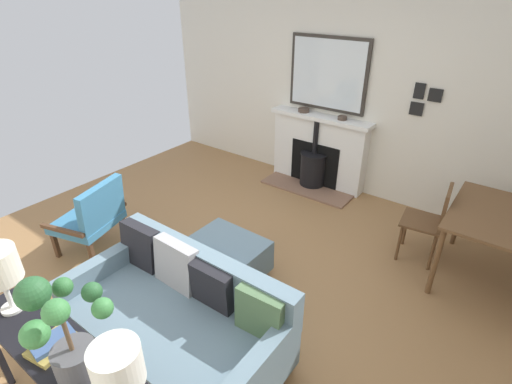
{
  "coord_description": "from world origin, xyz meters",
  "views": [
    {
      "loc": [
        2.25,
        2.04,
        2.59
      ],
      "look_at": [
        -0.37,
        0.09,
        0.81
      ],
      "focal_mm": 27.14,
      "sensor_mm": 36.0,
      "label": 1
    }
  ],
  "objects_px": {
    "ottoman": "(224,258)",
    "potted_plant": "(63,331)",
    "book_stack": "(53,343)",
    "mantel_bowl_far": "(342,118)",
    "armchair_accent": "(93,215)",
    "dining_table": "(503,225)",
    "fireplace": "(317,155)",
    "mantel_bowl_near": "(304,110)",
    "sofa": "(178,316)",
    "dining_chair_near_fireplace": "(432,218)",
    "table_lamp_far_end": "(118,368)",
    "console_table": "(68,367)"
  },
  "relations": [
    {
      "from": "armchair_accent",
      "to": "dining_table",
      "type": "relative_size",
      "value": 0.77
    },
    {
      "from": "console_table",
      "to": "ottoman",
      "type": "bearing_deg",
      "value": -170.86
    },
    {
      "from": "fireplace",
      "to": "table_lamp_far_end",
      "type": "height_order",
      "value": "table_lamp_far_end"
    },
    {
      "from": "fireplace",
      "to": "dining_chair_near_fireplace",
      "type": "bearing_deg",
      "value": 64.06
    },
    {
      "from": "mantel_bowl_far",
      "to": "table_lamp_far_end",
      "type": "height_order",
      "value": "table_lamp_far_end"
    },
    {
      "from": "mantel_bowl_near",
      "to": "sofa",
      "type": "height_order",
      "value": "mantel_bowl_near"
    },
    {
      "from": "fireplace",
      "to": "book_stack",
      "type": "bearing_deg",
      "value": 6.5
    },
    {
      "from": "book_stack",
      "to": "dining_chair_near_fireplace",
      "type": "distance_m",
      "value": 3.43
    },
    {
      "from": "ottoman",
      "to": "console_table",
      "type": "height_order",
      "value": "console_table"
    },
    {
      "from": "fireplace",
      "to": "dining_chair_near_fireplace",
      "type": "xyz_separation_m",
      "value": [
        0.87,
        1.78,
        0.06
      ]
    },
    {
      "from": "armchair_accent",
      "to": "table_lamp_far_end",
      "type": "relative_size",
      "value": 1.69
    },
    {
      "from": "console_table",
      "to": "potted_plant",
      "type": "xyz_separation_m",
      "value": [
        0.02,
        0.17,
        0.42
      ]
    },
    {
      "from": "potted_plant",
      "to": "book_stack",
      "type": "relative_size",
      "value": 2.32
    },
    {
      "from": "mantel_bowl_far",
      "to": "book_stack",
      "type": "bearing_deg",
      "value": 2.13
    },
    {
      "from": "ottoman",
      "to": "potted_plant",
      "type": "bearing_deg",
      "value": 14.59
    },
    {
      "from": "dining_table",
      "to": "fireplace",
      "type": "bearing_deg",
      "value": -110.35
    },
    {
      "from": "dining_chair_near_fireplace",
      "to": "fireplace",
      "type": "bearing_deg",
      "value": -115.94
    },
    {
      "from": "fireplace",
      "to": "ottoman",
      "type": "relative_size",
      "value": 1.98
    },
    {
      "from": "dining_chair_near_fireplace",
      "to": "mantel_bowl_far",
      "type": "bearing_deg",
      "value": -121.13
    },
    {
      "from": "mantel_bowl_far",
      "to": "console_table",
      "type": "xyz_separation_m",
      "value": [
        4.04,
        0.25,
        -0.4
      ]
    },
    {
      "from": "table_lamp_far_end",
      "to": "dining_chair_near_fireplace",
      "type": "bearing_deg",
      "value": 168.92
    },
    {
      "from": "dining_table",
      "to": "table_lamp_far_end",
      "type": "bearing_deg",
      "value": -20.84
    },
    {
      "from": "mantel_bowl_near",
      "to": "armchair_accent",
      "type": "bearing_deg",
      "value": -16.31
    },
    {
      "from": "mantel_bowl_far",
      "to": "table_lamp_far_end",
      "type": "relative_size",
      "value": 0.25
    },
    {
      "from": "armchair_accent",
      "to": "book_stack",
      "type": "relative_size",
      "value": 2.97
    },
    {
      "from": "ottoman",
      "to": "potted_plant",
      "type": "relative_size",
      "value": 1.12
    },
    {
      "from": "console_table",
      "to": "dining_chair_near_fireplace",
      "type": "distance_m",
      "value": 3.38
    },
    {
      "from": "fireplace",
      "to": "mantel_bowl_far",
      "type": "relative_size",
      "value": 11.67
    },
    {
      "from": "sofa",
      "to": "table_lamp_far_end",
      "type": "height_order",
      "value": "table_lamp_far_end"
    },
    {
      "from": "mantel_bowl_near",
      "to": "mantel_bowl_far",
      "type": "height_order",
      "value": "mantel_bowl_near"
    },
    {
      "from": "mantel_bowl_far",
      "to": "sofa",
      "type": "distance_m",
      "value": 3.3
    },
    {
      "from": "armchair_accent",
      "to": "dining_table",
      "type": "height_order",
      "value": "armchair_accent"
    },
    {
      "from": "book_stack",
      "to": "mantel_bowl_near",
      "type": "bearing_deg",
      "value": -169.79
    },
    {
      "from": "potted_plant",
      "to": "book_stack",
      "type": "bearing_deg",
      "value": -93.39
    },
    {
      "from": "fireplace",
      "to": "mantel_bowl_near",
      "type": "height_order",
      "value": "mantel_bowl_near"
    },
    {
      "from": "book_stack",
      "to": "sofa",
      "type": "bearing_deg",
      "value": 173.29
    },
    {
      "from": "potted_plant",
      "to": "ottoman",
      "type": "bearing_deg",
      "value": -165.41
    },
    {
      "from": "mantel_bowl_far",
      "to": "table_lamp_far_end",
      "type": "xyz_separation_m",
      "value": [
        4.04,
        0.85,
        0.07
      ]
    },
    {
      "from": "sofa",
      "to": "mantel_bowl_far",
      "type": "bearing_deg",
      "value": -175.59
    },
    {
      "from": "book_stack",
      "to": "dining_chair_near_fireplace",
      "type": "relative_size",
      "value": 0.32
    },
    {
      "from": "mantel_bowl_far",
      "to": "armchair_accent",
      "type": "bearing_deg",
      "value": -26.38
    },
    {
      "from": "ottoman",
      "to": "sofa",
      "type": "bearing_deg",
      "value": 17.47
    },
    {
      "from": "fireplace",
      "to": "console_table",
      "type": "height_order",
      "value": "fireplace"
    },
    {
      "from": "armchair_accent",
      "to": "console_table",
      "type": "xyz_separation_m",
      "value": [
        1.2,
        1.66,
        0.2
      ]
    },
    {
      "from": "armchair_accent",
      "to": "table_lamp_far_end",
      "type": "height_order",
      "value": "table_lamp_far_end"
    },
    {
      "from": "ottoman",
      "to": "book_stack",
      "type": "distance_m",
      "value": 1.74
    },
    {
      "from": "fireplace",
      "to": "potted_plant",
      "type": "height_order",
      "value": "potted_plant"
    },
    {
      "from": "fireplace",
      "to": "dining_table",
      "type": "distance_m",
      "value": 2.53
    },
    {
      "from": "mantel_bowl_far",
      "to": "ottoman",
      "type": "bearing_deg",
      "value": -0.32
    },
    {
      "from": "console_table",
      "to": "potted_plant",
      "type": "relative_size",
      "value": 2.48
    }
  ]
}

